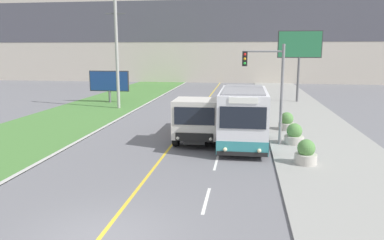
# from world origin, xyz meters

# --- Properties ---
(ground_plane) EXTENTS (300.00, 300.00, 0.00)m
(ground_plane) POSITION_xyz_m (0.00, 0.00, 0.00)
(ground_plane) COLOR slate
(lane_marking_centre) EXTENTS (2.88, 140.00, 0.01)m
(lane_marking_centre) POSITION_xyz_m (0.38, 2.37, 0.00)
(lane_marking_centre) COLOR gold
(lane_marking_centre) RESTS_ON ground_plane
(apartment_block_background) EXTENTS (80.00, 8.04, 18.69)m
(apartment_block_background) POSITION_xyz_m (0.00, 55.50, 9.35)
(apartment_block_background) COLOR beige
(apartment_block_background) RESTS_ON ground_plane
(city_bus) EXTENTS (2.66, 5.80, 3.23)m
(city_bus) POSITION_xyz_m (3.96, 11.01, 1.63)
(city_bus) COLOR silver
(city_bus) RESTS_ON ground_plane
(dump_truck) EXTENTS (2.60, 6.90, 2.62)m
(dump_truck) POSITION_xyz_m (1.43, 11.75, 1.31)
(dump_truck) COLOR black
(dump_truck) RESTS_ON ground_plane
(utility_pole_far) EXTENTS (1.80, 0.28, 9.58)m
(utility_pole_far) POSITION_xyz_m (-7.44, 23.37, 4.85)
(utility_pole_far) COLOR #9E9E99
(utility_pole_far) RESTS_ON ground_plane
(traffic_light_mast) EXTENTS (2.28, 0.32, 5.62)m
(traffic_light_mast) POSITION_xyz_m (5.36, 11.57, 3.59)
(traffic_light_mast) COLOR slate
(traffic_light_mast) RESTS_ON ground_plane
(billboard_large) EXTENTS (4.33, 0.24, 7.18)m
(billboard_large) POSITION_xyz_m (9.35, 29.88, 5.51)
(billboard_large) COLOR #59595B
(billboard_large) RESTS_ON ground_plane
(billboard_small) EXTENTS (4.09, 0.24, 3.24)m
(billboard_small) POSITION_xyz_m (-9.58, 26.86, 2.14)
(billboard_small) COLOR #59595B
(billboard_small) RESTS_ON ground_plane
(planter_round_near) EXTENTS (1.02, 1.02, 1.17)m
(planter_round_near) POSITION_xyz_m (6.90, 7.95, 0.59)
(planter_round_near) COLOR #B7B2A8
(planter_round_near) RESTS_ON sidewalk_right
(planter_round_second) EXTENTS (1.07, 1.07, 1.17)m
(planter_round_second) POSITION_xyz_m (6.84, 11.79, 0.59)
(planter_round_second) COLOR #B7B2A8
(planter_round_second) RESTS_ON sidewalk_right
(planter_round_third) EXTENTS (1.07, 1.07, 1.17)m
(planter_round_third) POSITION_xyz_m (6.82, 15.63, 0.59)
(planter_round_third) COLOR #B7B2A8
(planter_round_third) RESTS_ON sidewalk_right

